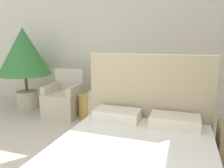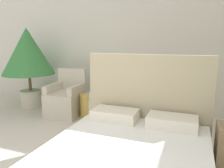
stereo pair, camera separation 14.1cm
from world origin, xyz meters
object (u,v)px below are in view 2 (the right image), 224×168
at_px(bed, 125,167).
at_px(side_table, 89,106).
at_px(armchair_near_window_left, 66,101).
at_px(armchair_near_window_right, 112,106).
at_px(potted_palm, 28,54).

relative_size(bed, side_table, 4.59).
xyz_separation_m(armchair_near_window_left, side_table, (0.51, 0.02, -0.06)).
height_order(armchair_near_window_right, side_table, armchair_near_window_right).
relative_size(armchair_near_window_right, side_table, 1.98).
xyz_separation_m(armchair_near_window_left, armchair_near_window_right, (1.01, 0.00, 0.00)).
height_order(bed, armchair_near_window_left, bed).
bearing_deg(potted_palm, bed, -34.64).
bearing_deg(bed, armchair_near_window_right, 114.60).
bearing_deg(armchair_near_window_left, bed, -49.86).
bearing_deg(armchair_near_window_left, side_table, -2.74).
xyz_separation_m(armchair_near_window_right, side_table, (-0.50, 0.02, -0.06)).
bearing_deg(armchair_near_window_left, potted_palm, 164.29).
bearing_deg(potted_palm, armchair_near_window_left, -10.34).
distance_m(armchair_near_window_right, side_table, 0.51).
distance_m(bed, side_table, 2.26).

